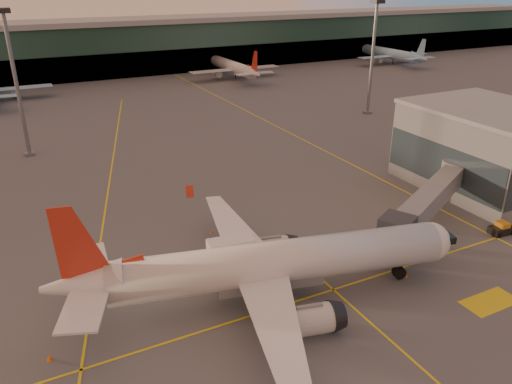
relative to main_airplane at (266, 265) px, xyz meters
name	(u,v)px	position (x,y,z in m)	size (l,w,h in m)	color
ground	(320,331)	(2.15, -6.70, -4.07)	(600.00, 600.00, 0.00)	#4C4F54
taxi_markings	(127,183)	(-5.17, 37.78, -4.07)	(100.12, 173.00, 0.01)	yellow
terminal	(73,50)	(2.15, 135.09, 4.69)	(400.00, 20.00, 17.60)	#19382D
gate_building	(486,148)	(44.08, 11.23, 2.22)	(18.40, 22.40, 12.60)	slate
mast_west_near	(15,74)	(-17.85, 59.30, 10.79)	(2.40, 2.40, 25.60)	slate
mast_east_near	(373,50)	(57.15, 55.30, 10.79)	(2.40, 2.40, 25.60)	slate
distant_aircraft_row	(10,99)	(-18.85, 111.30, -4.07)	(290.00, 34.00, 13.00)	#95CFFA
main_airplane	(266,265)	(0.00, 0.00, 0.00)	(41.12, 37.41, 12.53)	silver
jet_bridge	(434,196)	(27.13, 4.70, 0.21)	(24.66, 14.56, 6.10)	slate
catering_truck	(232,253)	(-0.82, 6.58, -1.82)	(5.32, 2.84, 3.96)	#9E3B16
gpu_cart	(421,243)	(21.97, 0.99, -3.55)	(2.12, 1.74, 1.07)	#C58018
pushback_tug	(502,229)	(33.62, -1.17, -3.41)	(3.30, 1.98, 1.63)	black
cone_nose	(428,253)	(21.25, -0.89, -3.78)	(0.47, 0.47, 0.60)	orange
cone_tail	(49,357)	(-20.76, 0.73, -3.78)	(0.48, 0.48, 0.60)	orange
cone_wing_left	(211,232)	(0.43, 15.74, -3.84)	(0.38, 0.38, 0.49)	orange
cone_fwd	(406,275)	(15.68, -3.35, -3.83)	(0.40, 0.40, 0.51)	orange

